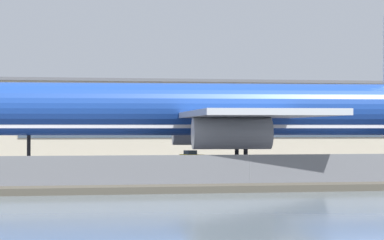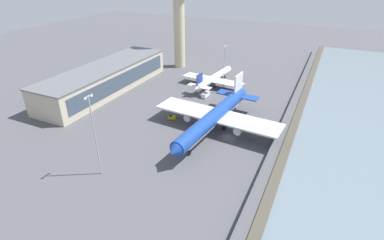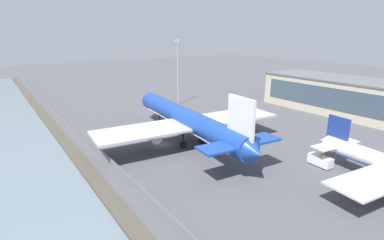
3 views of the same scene
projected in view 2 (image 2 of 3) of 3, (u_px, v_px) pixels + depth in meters
name	position (u px, v px, depth m)	size (l,w,h in m)	color
ground_plane	(229.00, 137.00, 110.23)	(500.00, 500.00, 0.00)	#4C4C51
shoreline_seawall	(286.00, 150.00, 102.36)	(320.00, 3.00, 0.50)	#474238
perimeter_fence	(273.00, 144.00, 103.60)	(280.00, 0.10, 2.52)	slate
cargo_jet_blue	(215.00, 116.00, 111.59)	(57.79, 49.95, 16.41)	#193D93
passenger_jet_white	(214.00, 78.00, 154.53)	(38.51, 33.43, 10.88)	white
baggage_tug	(171.00, 117.00, 122.70)	(2.87, 3.58, 1.80)	yellow
ops_van	(206.00, 95.00, 142.89)	(5.31, 2.39, 2.48)	white
control_tower	(179.00, 18.00, 173.06)	(12.92, 12.92, 50.38)	#C6B793
terminal_building	(106.00, 78.00, 148.55)	(77.52, 20.63, 12.56)	#BCB299
apron_light_mast_apron_west	(95.00, 133.00, 84.56)	(3.20, 0.40, 25.78)	#A8A8AD
apron_light_mast_apron_east	(224.00, 64.00, 151.64)	(3.20, 0.40, 21.08)	#A8A8AD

